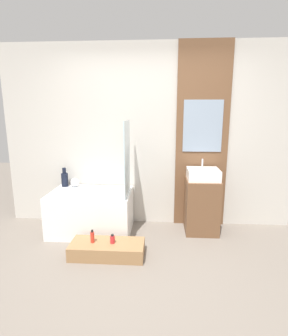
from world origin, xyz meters
name	(u,v)px	position (x,y,z in m)	size (l,w,h in m)	color
ground_plane	(138,287)	(0.00, 0.00, 0.00)	(12.00, 12.00, 0.00)	slate
wall_tiled_back	(147,137)	(0.00, 1.58, 1.30)	(4.20, 0.06, 2.60)	beige
wall_wood_accent	(202,137)	(0.78, 1.53, 1.31)	(0.73, 0.04, 2.60)	brown
bathtub	(92,212)	(-0.76, 1.17, 0.29)	(1.10, 0.71, 0.58)	white
glass_shower_screen	(127,158)	(-0.24, 1.10, 1.06)	(0.01, 0.54, 0.97)	silver
wooden_step_bench	(107,249)	(-0.41, 0.54, 0.08)	(0.86, 0.36, 0.16)	#997047
vanity_cabinet	(202,206)	(0.78, 1.28, 0.38)	(0.45, 0.46, 0.75)	brown
sink	(203,174)	(0.78, 1.28, 0.83)	(0.42, 0.38, 0.27)	white
vase_tall_dark	(65,179)	(-1.21, 1.43, 0.69)	(0.10, 0.10, 0.28)	black
vase_round_light	(75,183)	(-1.06, 1.42, 0.64)	(0.13, 0.13, 0.13)	white
bottle_soap_primary	(92,237)	(-0.58, 0.54, 0.23)	(0.04, 0.04, 0.16)	red
bottle_soap_secondary	(112,239)	(-0.35, 0.54, 0.21)	(0.05, 0.05, 0.11)	red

